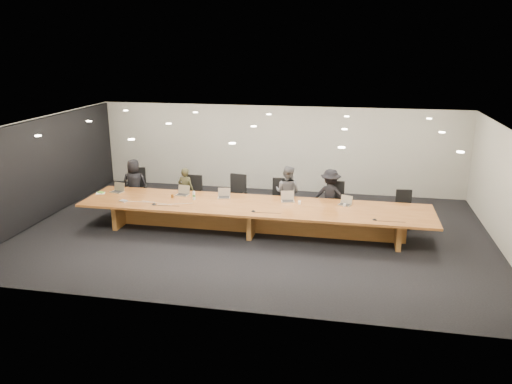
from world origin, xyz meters
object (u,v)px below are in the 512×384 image
(chair_mid_right, at_px, (280,199))
(paper_cup_far, at_px, (345,205))
(chair_mid_left, at_px, (236,194))
(paper_cup_near, at_px, (299,203))
(water_bottle, at_px, (194,196))
(mic_left, at_px, (154,204))
(conference_table, at_px, (254,213))
(mic_right, at_px, (375,219))
(person_b, at_px, (186,190))
(laptop_e, at_px, (345,201))
(person_d, at_px, (330,196))
(person_a, at_px, (134,184))
(av_box, at_px, (123,201))
(mic_center, at_px, (253,211))
(laptop_c, at_px, (224,193))
(person_c, at_px, (287,192))
(chair_far_left, at_px, (136,188))
(chair_left, at_px, (192,194))
(chair_far_right, at_px, (404,209))
(chair_right, at_px, (334,202))
(laptop_d, at_px, (288,197))
(laptop_b, at_px, (182,191))
(laptop_a, at_px, (117,188))
(amber_mug, at_px, (172,196))

(chair_mid_right, xyz_separation_m, paper_cup_far, (1.79, -0.93, 0.22))
(chair_mid_left, distance_m, paper_cup_near, 2.24)
(water_bottle, height_order, mic_left, water_bottle)
(conference_table, height_order, mic_right, mic_right)
(person_b, height_order, laptop_e, person_b)
(person_d, bearing_deg, paper_cup_near, 57.60)
(person_a, height_order, mic_left, person_a)
(av_box, bearing_deg, person_a, 126.26)
(water_bottle, bearing_deg, chair_mid_right, 26.97)
(person_a, height_order, mic_center, person_a)
(paper_cup_near, bearing_deg, laptop_c, 175.61)
(person_c, height_order, paper_cup_far, person_c)
(chair_far_left, bearing_deg, chair_mid_left, -10.59)
(conference_table, relative_size, chair_mid_left, 7.83)
(chair_far_left, relative_size, chair_mid_right, 1.06)
(mic_center, bearing_deg, person_b, 143.13)
(conference_table, relative_size, chair_far_left, 7.49)
(chair_left, distance_m, person_a, 1.78)
(person_c, bearing_deg, mic_left, 46.18)
(chair_left, relative_size, chair_mid_left, 0.95)
(chair_far_right, xyz_separation_m, laptop_e, (-1.56, -0.75, 0.37))
(chair_far_right, xyz_separation_m, water_bottle, (-5.49, -1.06, 0.36))
(person_b, bearing_deg, person_c, -171.44)
(person_b, xyz_separation_m, laptop_c, (1.35, -0.82, 0.22))
(chair_right, bearing_deg, conference_table, -146.23)
(chair_right, xyz_separation_m, paper_cup_far, (0.29, -0.90, 0.22))
(chair_mid_right, xyz_separation_m, mic_right, (2.51, -1.79, 0.20))
(chair_far_right, distance_m, paper_cup_near, 2.87)
(chair_mid_right, bearing_deg, chair_left, 176.71)
(chair_far_left, bearing_deg, conference_table, -29.96)
(laptop_d, xyz_separation_m, water_bottle, (-2.46, -0.31, -0.02))
(laptop_b, relative_size, mic_center, 2.99)
(chair_right, xyz_separation_m, laptop_e, (0.29, -0.75, 0.30))
(chair_far_left, height_order, person_c, person_c)
(laptop_c, xyz_separation_m, paper_cup_far, (3.19, -0.15, -0.09))
(laptop_a, bearing_deg, person_a, 94.83)
(chair_far_right, bearing_deg, person_a, 173.37)
(chair_mid_left, xyz_separation_m, paper_cup_near, (1.95, -1.08, 0.22))
(laptop_e, distance_m, av_box, 5.76)
(chair_left, bearing_deg, mic_right, -15.42)
(conference_table, xyz_separation_m, av_box, (-3.41, -0.40, 0.24))
(person_c, relative_size, paper_cup_near, 17.35)
(chair_far_left, relative_size, av_box, 6.22)
(person_a, bearing_deg, conference_table, 150.14)
(person_b, relative_size, amber_mug, 13.93)
(paper_cup_near, relative_size, mic_center, 0.77)
(person_a, distance_m, person_d, 5.71)
(chair_far_left, bearing_deg, laptop_d, -21.90)
(laptop_e, bearing_deg, av_box, -150.17)
(person_d, height_order, water_bottle, person_d)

